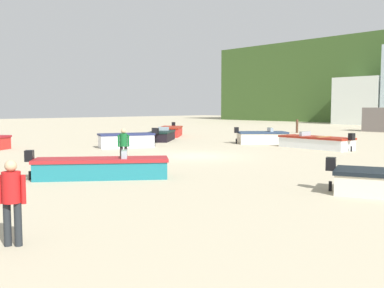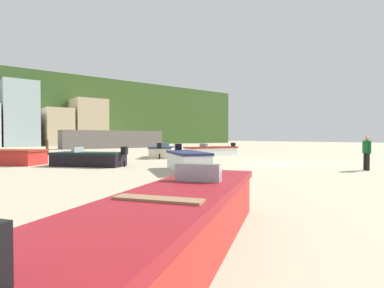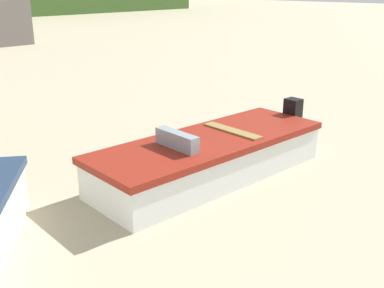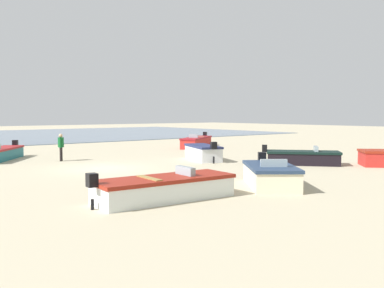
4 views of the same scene
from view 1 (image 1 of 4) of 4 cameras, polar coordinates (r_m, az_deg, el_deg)
ground_plane at (r=23.21m, az=0.37°, el=-1.57°), size 160.00×160.00×0.00m
townhouse_far_left at (r=69.64m, az=21.27°, el=5.21°), size 6.97×5.71×6.88m
boat_white_1 at (r=28.43m, az=15.73°, el=0.22°), size 5.00×1.96×1.07m
boat_black_2 at (r=33.73m, az=-3.93°, el=1.09°), size 3.68×3.96×1.07m
boat_cream_3 at (r=31.45m, az=9.05°, el=0.85°), size 3.46×3.74×1.16m
boat_red_4 at (r=38.76m, az=-2.78°, el=1.65°), size 4.06×4.19×1.17m
boat_teal_6 at (r=16.29m, az=-11.67°, el=-3.06°), size 3.84×4.61×1.06m
boat_white_7 at (r=28.39m, az=-8.48°, el=0.49°), size 2.52×3.79×1.22m
mooring_post_near_water at (r=45.07m, az=13.46°, el=2.26°), size 0.23×0.23×1.33m
beach_walker_foreground at (r=19.96m, az=-8.86°, el=0.08°), size 0.46×0.51×1.62m
beach_walker_distant at (r=8.84m, az=-22.33°, el=-6.20°), size 0.48×0.48×1.62m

